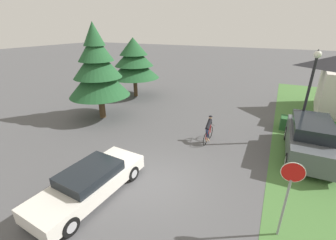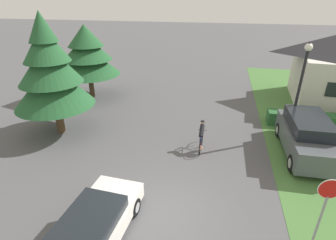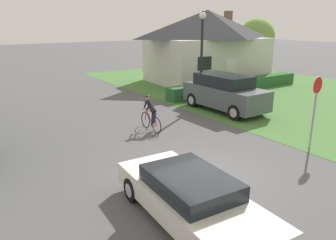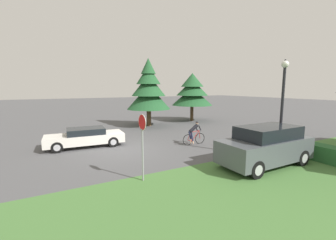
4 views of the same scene
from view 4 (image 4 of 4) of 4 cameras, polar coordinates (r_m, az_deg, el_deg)
ground_plane at (r=13.79m, az=-11.63°, el=-7.57°), size 140.00×140.00×0.00m
sedan_left_lane at (r=15.16m, az=-20.26°, el=-4.12°), size 2.06×4.79×1.19m
cyclist at (r=14.85m, az=6.58°, el=-3.43°), size 0.44×1.69×1.54m
parked_suv_right at (r=11.70m, az=23.55°, el=-6.07°), size 2.03×4.74×1.92m
stop_sign at (r=8.87m, az=-6.51°, el=-3.85°), size 0.64×0.07×2.70m
street_lamp at (r=12.83m, az=27.15°, el=5.55°), size 0.37×0.37×5.13m
conifer_tall_near at (r=21.68m, az=-4.96°, el=7.68°), size 4.14×4.14×6.46m
conifer_tall_far at (r=25.16m, az=6.15°, el=7.20°), size 4.46×4.46×5.28m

